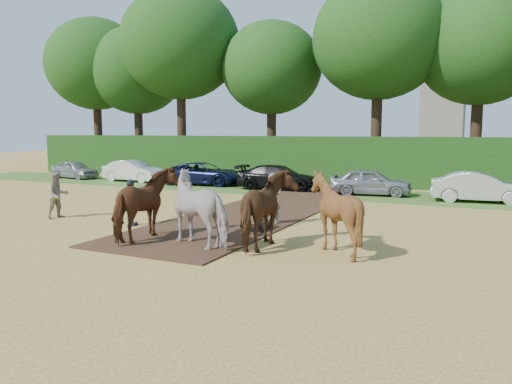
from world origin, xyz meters
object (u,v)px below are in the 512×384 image
at_px(spectator_near, 58,195).
at_px(church, 446,46).
at_px(parked_cars, 338,180).
at_px(spectator_far, 131,203).
at_px(plough_team, 238,208).

relative_size(spectator_near, church, 0.07).
bearing_deg(parked_cars, church, 88.08).
relative_size(spectator_far, parked_cars, 0.04).
relative_size(plough_team, parked_cars, 0.18).
bearing_deg(spectator_near, church, 8.87).
height_order(spectator_near, plough_team, plough_team).
height_order(spectator_near, spectator_far, spectator_near).
distance_m(spectator_far, church, 54.80).
distance_m(plough_team, church, 55.55).
bearing_deg(church, plough_team, -90.55).
bearing_deg(spectator_near, plough_team, -79.14).
xyz_separation_m(plough_team, parked_cars, (-0.85, 13.22, -0.40)).
distance_m(parked_cars, church, 42.92).
xyz_separation_m(spectator_near, parked_cars, (7.58, 12.09, -0.19)).
bearing_deg(spectator_far, parked_cars, -41.45).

